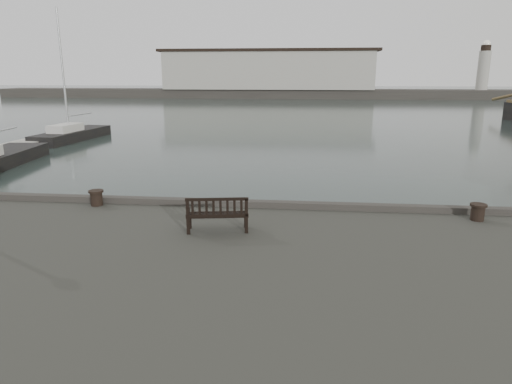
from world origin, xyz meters
TOP-DOWN VIEW (x-y plane):
  - ground at (0.00, 0.00)m, footprint 400.00×400.00m
  - breakwater at (-4.56, 92.00)m, footprint 140.00×9.50m
  - bench at (-1.46, -2.37)m, footprint 1.58×0.76m
  - bollard_left at (-5.46, -0.50)m, footprint 0.56×0.56m
  - bollard_right at (5.26, -0.78)m, footprint 0.53×0.53m
  - yacht_d at (-18.58, 23.00)m, footprint 3.03×8.74m

SIDE VIEW (x-z plane):
  - ground at x=0.00m, z-range 0.00..0.00m
  - yacht_d at x=-18.58m, z-range -5.23..5.70m
  - bollard_right at x=5.26m, z-range 1.56..2.01m
  - bollard_left at x=-5.46m, z-range 1.56..2.02m
  - bench at x=-1.46m, z-range 1.40..2.27m
  - breakwater at x=-4.56m, z-range -1.80..10.40m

